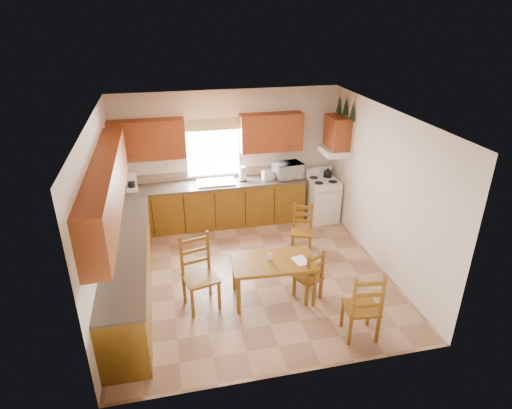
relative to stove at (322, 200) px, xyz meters
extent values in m
plane|color=#9D765A|center=(-1.88, -1.69, -0.44)|extent=(4.50, 4.50, 0.00)
plane|color=brown|center=(-1.88, -1.69, 2.26)|extent=(4.50, 4.50, 0.00)
plane|color=silver|center=(-4.13, -1.69, 0.91)|extent=(4.50, 4.50, 0.00)
plane|color=silver|center=(0.37, -1.69, 0.91)|extent=(4.50, 4.50, 0.00)
plane|color=silver|center=(-1.88, 0.56, 0.91)|extent=(4.50, 4.50, 0.00)
plane|color=silver|center=(-1.88, -3.94, 0.91)|extent=(4.50, 4.50, 0.00)
cube|color=brown|center=(-2.25, 0.26, 0.00)|extent=(3.75, 0.60, 0.88)
cube|color=brown|center=(-3.83, -1.84, 0.00)|extent=(0.60, 3.60, 0.88)
cube|color=#4B4138|center=(-2.25, 0.26, 0.46)|extent=(3.75, 0.63, 0.04)
cube|color=#4B4138|center=(-3.83, -1.84, 0.46)|extent=(0.63, 3.60, 0.04)
cube|color=gray|center=(-2.25, 0.55, 0.57)|extent=(3.75, 0.01, 0.18)
cube|color=brown|center=(-3.43, 0.39, 1.41)|extent=(1.41, 0.33, 0.75)
cube|color=brown|center=(-1.02, 0.39, 1.41)|extent=(1.25, 0.33, 0.75)
cube|color=brown|center=(-3.96, -1.84, 1.41)|extent=(0.33, 3.60, 0.75)
cube|color=brown|center=(0.20, -0.04, 1.46)|extent=(0.33, 0.62, 0.62)
cube|color=silver|center=(0.15, -0.04, 1.08)|extent=(0.44, 0.62, 0.12)
cube|color=silver|center=(-2.18, 0.53, 1.11)|extent=(1.13, 0.02, 1.18)
cube|color=white|center=(-2.18, 0.52, 1.11)|extent=(1.05, 0.01, 1.10)
cube|color=#4A6B30|center=(-2.18, 0.50, 1.61)|extent=(1.19, 0.01, 0.24)
cube|color=silver|center=(-2.18, 0.26, 0.50)|extent=(0.75, 0.45, 0.04)
cone|color=black|center=(0.33, -0.36, 1.94)|extent=(0.22, 0.22, 0.36)
cone|color=black|center=(0.33, -0.04, 1.98)|extent=(0.22, 0.22, 0.36)
cone|color=black|center=(0.33, 0.28, 1.94)|extent=(0.22, 0.22, 0.36)
cube|color=silver|center=(0.00, 0.00, 0.00)|extent=(0.63, 0.65, 0.88)
cube|color=silver|center=(-3.80, 0.24, 0.63)|extent=(0.20, 0.23, 0.31)
cylinder|color=white|center=(-1.64, 0.27, 0.63)|extent=(0.17, 0.17, 0.30)
cube|color=silver|center=(-1.11, 0.23, 0.57)|extent=(0.25, 0.19, 0.19)
imported|color=silver|center=(-0.70, 0.22, 0.64)|extent=(0.59, 0.48, 0.32)
cube|color=brown|center=(-1.69, -2.40, -0.10)|extent=(1.30, 0.80, 0.67)
cube|color=brown|center=(-1.16, -2.51, -0.01)|extent=(0.47, 0.46, 0.85)
cube|color=brown|center=(-0.74, -3.46, 0.08)|extent=(0.48, 0.47, 1.05)
cube|color=brown|center=(-2.79, -2.36, 0.12)|extent=(0.57, 0.55, 1.13)
cube|color=brown|center=(-0.81, -1.14, 0.01)|extent=(0.48, 0.47, 0.89)
cube|color=white|center=(-1.29, -2.49, 0.23)|extent=(0.25, 0.30, 0.00)
cube|color=white|center=(-1.74, -2.36, 0.29)|extent=(0.08, 0.05, 0.11)
camera|label=1|loc=(-3.14, -7.66, 3.70)|focal=30.00mm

